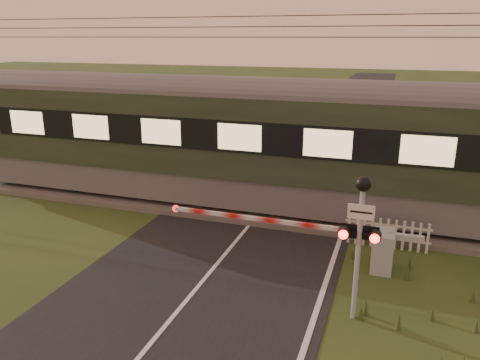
% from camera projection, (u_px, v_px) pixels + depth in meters
% --- Properties ---
extents(ground, '(160.00, 160.00, 0.00)m').
position_uv_depth(ground, '(179.00, 311.00, 9.82)').
color(ground, '#273D17').
rests_on(ground, ground).
extents(road, '(6.00, 140.00, 0.03)m').
position_uv_depth(road, '(174.00, 317.00, 9.60)').
color(road, black).
rests_on(road, ground).
extents(track_bed, '(140.00, 3.40, 0.39)m').
position_uv_depth(track_bed, '(264.00, 206.00, 15.68)').
color(track_bed, '#47423D').
rests_on(track_bed, ground).
extents(overhead_wires, '(120.00, 0.62, 0.62)m').
position_uv_depth(overhead_wires, '(267.00, 29.00, 14.02)').
color(overhead_wires, black).
rests_on(overhead_wires, ground).
extents(boom_gate, '(6.59, 0.77, 1.03)m').
position_uv_depth(boom_gate, '(369.00, 247.00, 11.51)').
color(boom_gate, gray).
rests_on(boom_gate, ground).
extents(crossing_signal, '(0.77, 0.34, 3.02)m').
position_uv_depth(crossing_signal, '(360.00, 224.00, 8.98)').
color(crossing_signal, gray).
rests_on(crossing_signal, ground).
extents(picket_fence, '(2.25, 0.07, 0.84)m').
position_uv_depth(picket_fence, '(387.00, 234.00, 12.62)').
color(picket_fence, silver).
rests_on(picket_fence, ground).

